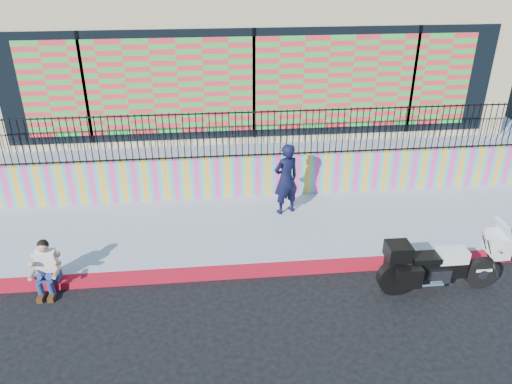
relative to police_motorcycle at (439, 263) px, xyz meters
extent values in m
plane|color=black|center=(-3.09, 0.87, -0.62)|extent=(90.00, 90.00, 0.00)
cube|color=#A60B26|center=(-3.09, 0.87, -0.55)|extent=(16.00, 0.30, 0.15)
cube|color=#9199AF|center=(-3.09, 2.52, -0.55)|extent=(16.00, 3.00, 0.15)
cube|color=#FD429A|center=(-3.09, 4.12, 0.08)|extent=(16.00, 0.20, 1.10)
cube|color=#9199AF|center=(-3.09, 9.22, 0.00)|extent=(16.00, 10.00, 1.25)
cube|color=tan|center=(-3.09, 9.02, 2.63)|extent=(14.00, 8.00, 4.00)
cube|color=black|center=(-3.09, 5.00, 2.23)|extent=(12.60, 0.04, 2.80)
cube|color=#F33641|center=(-3.09, 4.97, 2.23)|extent=(11.48, 0.02, 2.40)
cylinder|color=black|center=(0.91, 0.00, -0.29)|extent=(0.67, 0.14, 0.67)
cylinder|color=black|center=(-0.81, 0.00, -0.29)|extent=(0.67, 0.14, 0.67)
cube|color=black|center=(0.05, 0.00, -0.12)|extent=(0.96, 0.28, 0.34)
cube|color=silver|center=(0.00, 0.00, -0.22)|extent=(0.40, 0.34, 0.30)
cube|color=white|center=(0.23, 0.00, 0.17)|extent=(0.56, 0.32, 0.24)
cube|color=black|center=(-0.31, 0.00, 0.15)|extent=(0.56, 0.34, 0.12)
cube|color=white|center=(1.09, 0.00, 0.37)|extent=(0.30, 0.53, 0.42)
cube|color=silver|center=(1.13, 0.00, 0.69)|extent=(0.19, 0.47, 0.34)
cube|color=black|center=(-0.86, 0.00, 0.34)|extent=(0.44, 0.42, 0.30)
cube|color=black|center=(-0.71, -0.30, -0.07)|extent=(0.49, 0.18, 0.40)
cube|color=black|center=(-0.71, 0.30, -0.07)|extent=(0.49, 0.18, 0.40)
cube|color=white|center=(0.91, 0.00, -0.19)|extent=(0.32, 0.16, 0.06)
imported|color=black|center=(-2.50, 3.14, 0.42)|extent=(0.76, 0.64, 1.79)
cube|color=navy|center=(-7.53, 0.90, -0.38)|extent=(0.36, 0.28, 0.18)
cube|color=white|center=(-7.53, 0.86, -0.03)|extent=(0.38, 0.27, 0.54)
sphere|color=tan|center=(-7.53, 0.82, 0.33)|extent=(0.21, 0.21, 0.21)
cube|color=#472814|center=(-7.63, 0.46, -0.57)|extent=(0.11, 0.26, 0.10)
cube|color=#472814|center=(-7.43, 0.46, -0.57)|extent=(0.11, 0.26, 0.10)
camera|label=1|loc=(-4.30, -7.49, 5.56)|focal=35.00mm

